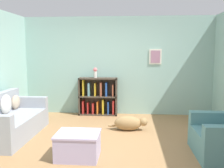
{
  "coord_description": "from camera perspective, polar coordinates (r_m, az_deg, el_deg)",
  "views": [
    {
      "loc": [
        0.38,
        -4.44,
        1.69
      ],
      "look_at": [
        0.0,
        0.4,
        1.05
      ],
      "focal_mm": 40.0,
      "sensor_mm": 36.0,
      "label": 1
    }
  ],
  "objects": [
    {
      "name": "ground_plane",
      "position": [
        4.77,
        -0.39,
        -13.25
      ],
      "size": [
        14.0,
        14.0,
        0.0
      ],
      "primitive_type": "plane",
      "color": "#997047"
    },
    {
      "name": "wall_back",
      "position": [
        6.71,
        1.27,
        4.17
      ],
      "size": [
        5.6,
        0.13,
        2.6
      ],
      "color": "#93BCB2",
      "rests_on": "ground_plane"
    },
    {
      "name": "couch",
      "position": [
        5.4,
        -22.46,
        -7.81
      ],
      "size": [
        0.85,
        1.83,
        0.84
      ],
      "color": "#9399A3",
      "rests_on": "ground_plane"
    },
    {
      "name": "bookshelf",
      "position": [
        6.67,
        -3.13,
        -3.02
      ],
      "size": [
        1.02,
        0.29,
        1.0
      ],
      "color": "#42382D",
      "rests_on": "ground_plane"
    },
    {
      "name": "coffee_table",
      "position": [
        4.11,
        -7.77,
        -13.53
      ],
      "size": [
        0.68,
        0.56,
        0.41
      ],
      "color": "#ADA3CC",
      "rests_on": "ground_plane"
    },
    {
      "name": "dog",
      "position": [
        5.43,
        3.93,
        -8.9
      ],
      "size": [
        0.86,
        0.28,
        0.31
      ],
      "color": "#9E7A4C",
      "rests_on": "ground_plane"
    },
    {
      "name": "vase",
      "position": [
        6.57,
        -3.85,
        2.75
      ],
      "size": [
        0.11,
        0.11,
        0.27
      ],
      "color": "silver",
      "rests_on": "bookshelf"
    }
  ]
}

